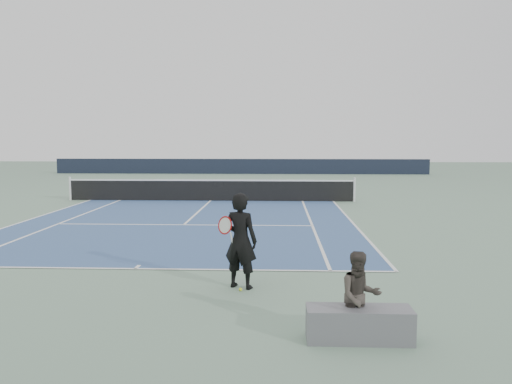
{
  "coord_description": "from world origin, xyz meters",
  "views": [
    {
      "loc": [
        3.01,
        -22.09,
        2.74
      ],
      "look_at": [
        2.33,
        -6.54,
        1.1
      ],
      "focal_mm": 35.0,
      "sensor_mm": 36.0,
      "label": 1
    }
  ],
  "objects_px": {
    "tennis_net": "(210,190)",
    "tennis_player": "(240,241)",
    "tennis_ball": "(240,289)",
    "spectator_bench": "(359,309)"
  },
  "relations": [
    {
      "from": "tennis_net",
      "to": "tennis_player",
      "type": "relative_size",
      "value": 7.27
    },
    {
      "from": "tennis_ball",
      "to": "spectator_bench",
      "type": "xyz_separation_m",
      "value": [
        1.78,
        -2.16,
        0.41
      ]
    },
    {
      "from": "tennis_net",
      "to": "tennis_ball",
      "type": "relative_size",
      "value": 203.93
    },
    {
      "from": "spectator_bench",
      "to": "tennis_net",
      "type": "bearing_deg",
      "value": 104.94
    },
    {
      "from": "tennis_player",
      "to": "tennis_ball",
      "type": "bearing_deg",
      "value": -86.22
    },
    {
      "from": "tennis_player",
      "to": "tennis_ball",
      "type": "distance_m",
      "value": 0.88
    },
    {
      "from": "tennis_net",
      "to": "tennis_ball",
      "type": "xyz_separation_m",
      "value": [
        2.34,
        -13.3,
        -0.47
      ]
    },
    {
      "from": "tennis_net",
      "to": "spectator_bench",
      "type": "height_order",
      "value": "spectator_bench"
    },
    {
      "from": "tennis_player",
      "to": "tennis_ball",
      "type": "height_order",
      "value": "tennis_player"
    },
    {
      "from": "tennis_net",
      "to": "spectator_bench",
      "type": "xyz_separation_m",
      "value": [
        4.13,
        -15.47,
        -0.07
      ]
    }
  ]
}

